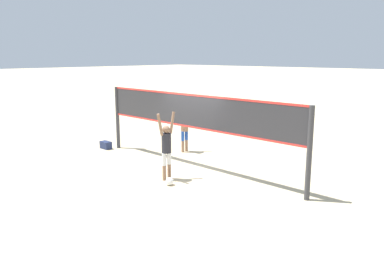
# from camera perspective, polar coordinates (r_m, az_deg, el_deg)

# --- Properties ---
(ground_plane) EXTENTS (200.00, 200.00, 0.00)m
(ground_plane) POSITION_cam_1_polar(r_m,az_deg,el_deg) (12.23, -0.00, -6.12)
(ground_plane) COLOR beige
(volleyball_net) EXTENTS (8.10, 0.14, 2.41)m
(volleyball_net) POSITION_cam_1_polar(r_m,az_deg,el_deg) (11.85, -0.00, 1.58)
(volleyball_net) COLOR #38383D
(volleyball_net) RESTS_ON ground_plane
(player_spiker) EXTENTS (0.28, 0.69, 2.00)m
(player_spiker) POSITION_cam_1_polar(r_m,az_deg,el_deg) (10.89, -3.92, -2.60)
(player_spiker) COLOR #8C664C
(player_spiker) RESTS_ON ground_plane
(player_blocker) EXTENTS (0.28, 0.68, 1.97)m
(player_blocker) POSITION_cam_1_polar(r_m,az_deg,el_deg) (14.05, -1.14, 0.45)
(player_blocker) COLOR #8C664C
(player_blocker) RESTS_ON ground_plane
(volleyball) EXTENTS (0.22, 0.22, 0.22)m
(volleyball) POSITION_cam_1_polar(r_m,az_deg,el_deg) (10.66, -3.43, -8.11)
(volleyball) COLOR white
(volleyball) RESTS_ON ground_plane
(gear_bag) EXTENTS (0.46, 0.27, 0.29)m
(gear_bag) POSITION_cam_1_polar(r_m,az_deg,el_deg) (15.07, -13.00, -2.55)
(gear_bag) COLOR navy
(gear_bag) RESTS_ON ground_plane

